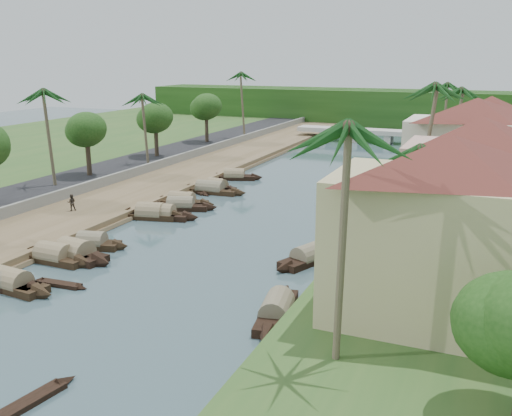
% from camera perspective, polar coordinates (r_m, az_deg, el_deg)
% --- Properties ---
extents(ground, '(220.00, 220.00, 0.00)m').
position_cam_1_polar(ground, '(41.86, -9.14, -6.72)').
color(ground, '#3C535A').
rests_on(ground, ground).
extents(left_bank, '(10.00, 180.00, 0.80)m').
position_cam_1_polar(left_bank, '(66.19, -11.82, 1.58)').
color(left_bank, brown).
rests_on(left_bank, ground).
extents(right_bank, '(16.00, 180.00, 1.20)m').
position_cam_1_polar(right_bank, '(54.84, 19.93, -1.56)').
color(right_bank, '#2A5020').
rests_on(right_bank, ground).
extents(road, '(8.00, 180.00, 1.40)m').
position_cam_1_polar(road, '(71.24, -17.48, 2.38)').
color(road, black).
rests_on(road, ground).
extents(retaining_wall, '(0.40, 180.00, 1.10)m').
position_cam_1_polar(retaining_wall, '(68.43, -14.76, 2.65)').
color(retaining_wall, slate).
rests_on(retaining_wall, left_bank).
extents(treeline, '(120.00, 14.00, 8.00)m').
position_cam_1_polar(treeline, '(134.93, 14.08, 9.65)').
color(treeline, '#183C10').
rests_on(treeline, ground).
extents(bridge, '(28.00, 4.00, 2.40)m').
position_cam_1_polar(bridge, '(107.75, 11.58, 7.36)').
color(bridge, '#ACABA1').
rests_on(bridge, ground).
extents(building_near, '(14.85, 14.85, 10.20)m').
position_cam_1_polar(building_near, '(32.12, 18.35, -1.96)').
color(building_near, tan).
rests_on(building_near, right_bank).
extents(building_mid, '(14.11, 14.11, 9.70)m').
position_cam_1_polar(building_mid, '(47.69, 21.25, 2.81)').
color(building_mid, '#CA9C8F').
rests_on(building_mid, right_bank).
extents(building_far, '(15.59, 15.59, 10.20)m').
position_cam_1_polar(building_far, '(61.48, 20.87, 5.60)').
color(building_far, '#ECE7CD').
rests_on(building_far, right_bank).
extents(building_distant, '(12.62, 12.62, 9.20)m').
position_cam_1_polar(building_distant, '(81.35, 22.21, 7.16)').
color(building_distant, tan).
rests_on(building_distant, right_bank).
extents(sampan_2, '(8.12, 2.37, 2.13)m').
position_cam_1_polar(sampan_2, '(42.38, -23.33, -6.93)').
color(sampan_2, black).
rests_on(sampan_2, ground).
extents(sampan_3, '(7.41, 1.93, 2.01)m').
position_cam_1_polar(sampan_3, '(42.60, -23.82, -6.87)').
color(sampan_3, black).
rests_on(sampan_3, ground).
extents(sampan_4, '(7.66, 2.02, 2.18)m').
position_cam_1_polar(sampan_4, '(46.63, -19.54, -4.59)').
color(sampan_4, black).
rests_on(sampan_4, ground).
extents(sampan_5, '(7.79, 2.95, 2.41)m').
position_cam_1_polar(sampan_5, '(46.70, -17.63, -4.39)').
color(sampan_5, black).
rests_on(sampan_5, ground).
extents(sampan_6, '(6.63, 2.90, 1.97)m').
position_cam_1_polar(sampan_6, '(48.94, -16.07, -3.40)').
color(sampan_6, black).
rests_on(sampan_6, ground).
extents(sampan_7, '(8.33, 3.05, 2.18)m').
position_cam_1_polar(sampan_7, '(56.31, -9.57, -0.63)').
color(sampan_7, black).
rests_on(sampan_7, ground).
extents(sampan_8, '(7.72, 3.30, 2.32)m').
position_cam_1_polar(sampan_8, '(56.55, -10.50, -0.60)').
color(sampan_8, black).
rests_on(sampan_8, ground).
extents(sampan_9, '(7.92, 3.87, 2.01)m').
position_cam_1_polar(sampan_9, '(59.23, -7.54, 0.22)').
color(sampan_9, black).
rests_on(sampan_9, ground).
extents(sampan_10, '(7.79, 2.42, 2.13)m').
position_cam_1_polar(sampan_10, '(60.96, -7.44, 0.65)').
color(sampan_10, black).
rests_on(sampan_10, ground).
extents(sampan_11, '(7.03, 3.49, 2.01)m').
position_cam_1_polar(sampan_11, '(67.55, -3.95, 2.13)').
color(sampan_11, black).
rests_on(sampan_11, ground).
extents(sampan_12, '(9.20, 2.21, 2.17)m').
position_cam_1_polar(sampan_12, '(66.10, -4.60, 1.84)').
color(sampan_12, black).
rests_on(sampan_12, ground).
extents(sampan_13, '(7.60, 3.94, 2.08)m').
position_cam_1_polar(sampan_13, '(73.34, -2.18, 3.18)').
color(sampan_13, black).
rests_on(sampan_13, ground).
extents(sampan_14, '(3.04, 8.66, 2.08)m').
position_cam_1_polar(sampan_14, '(35.08, 2.08, -10.20)').
color(sampan_14, black).
rests_on(sampan_14, ground).
extents(sampan_15, '(4.25, 7.59, 2.05)m').
position_cam_1_polar(sampan_15, '(44.00, 5.29, -4.93)').
color(sampan_15, black).
rests_on(sampan_15, ground).
extents(sampan_16, '(1.64, 7.65, 1.91)m').
position_cam_1_polar(sampan_16, '(58.48, 10.61, -0.11)').
color(sampan_16, black).
rests_on(sampan_16, ground).
extents(canoe_0, '(1.84, 6.16, 0.81)m').
position_cam_1_polar(canoe_0, '(29.02, -22.40, -17.89)').
color(canoe_0, black).
rests_on(canoe_0, ground).
extents(canoe_1, '(4.52, 0.98, 0.73)m').
position_cam_1_polar(canoe_1, '(41.82, -19.02, -7.25)').
color(canoe_1, black).
rests_on(canoe_1, ground).
extents(canoe_2, '(5.75, 3.68, 0.88)m').
position_cam_1_polar(canoe_2, '(66.93, -6.17, 1.69)').
color(canoe_2, black).
rests_on(canoe_2, ground).
extents(palm_0, '(3.20, 3.20, 12.74)m').
position_cam_1_polar(palm_0, '(25.20, 8.94, 7.47)').
color(palm_0, brown).
rests_on(palm_0, ground).
extents(palm_1, '(3.20, 3.20, 9.60)m').
position_cam_1_polar(palm_1, '(40.70, 15.61, 5.58)').
color(palm_1, brown).
rests_on(palm_1, ground).
extents(palm_2, '(3.20, 3.20, 13.20)m').
position_cam_1_polar(palm_2, '(53.52, 16.75, 11.36)').
color(palm_2, brown).
rests_on(palm_2, ground).
extents(palm_3, '(3.20, 3.20, 12.01)m').
position_cam_1_polar(palm_3, '(70.35, 19.14, 10.95)').
color(palm_3, brown).
rests_on(palm_3, ground).
extents(palm_5, '(3.20, 3.20, 11.88)m').
position_cam_1_polar(palm_5, '(66.33, -20.26, 10.71)').
color(palm_5, brown).
rests_on(palm_5, ground).
extents(palm_6, '(3.20, 3.20, 10.51)m').
position_cam_1_polar(palm_6, '(77.42, -11.11, 10.82)').
color(palm_6, brown).
rests_on(palm_6, ground).
extents(palm_7, '(3.20, 3.20, 11.88)m').
position_cam_1_polar(palm_7, '(86.80, 18.64, 11.49)').
color(palm_7, brown).
rests_on(palm_7, ground).
extents(palm_8, '(3.20, 3.20, 12.66)m').
position_cam_1_polar(palm_8, '(101.54, -1.26, 13.16)').
color(palm_8, brown).
rests_on(palm_8, ground).
extents(tree_3, '(4.66, 4.66, 7.40)m').
position_cam_1_polar(tree_3, '(71.31, -16.60, 7.44)').
color(tree_3, '#433526').
rests_on(tree_3, ground).
extents(tree_4, '(4.88, 4.88, 7.45)m').
position_cam_1_polar(tree_4, '(83.35, -10.04, 8.79)').
color(tree_4, '#433526').
rests_on(tree_4, ground).
extents(tree_5, '(4.92, 4.92, 7.82)m').
position_cam_1_polar(tree_5, '(96.70, -5.00, 9.98)').
color(tree_5, '#433526').
rests_on(tree_5, ground).
extents(person_far, '(0.99, 0.97, 1.61)m').
position_cam_1_polar(person_far, '(58.09, -17.96, 0.54)').
color(person_far, '#362E25').
rests_on(person_far, left_bank).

